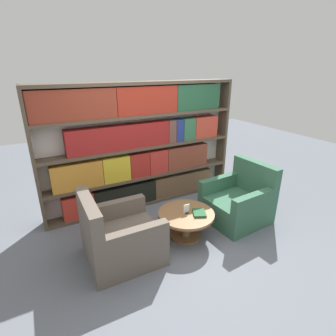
{
  "coord_description": "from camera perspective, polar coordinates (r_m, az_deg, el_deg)",
  "views": [
    {
      "loc": [
        -1.66,
        -2.48,
        2.34
      ],
      "look_at": [
        0.11,
        0.79,
        0.89
      ],
      "focal_mm": 28.0,
      "sensor_mm": 36.0,
      "label": 1
    }
  ],
  "objects": [
    {
      "name": "bookshelf",
      "position": [
        4.49,
        -5.76,
        4.74
      ],
      "size": [
        3.42,
        0.3,
        2.12
      ],
      "color": "silver",
      "rests_on": "ground_plane"
    },
    {
      "name": "table_sign",
      "position": [
        3.76,
        4.02,
        -8.98
      ],
      "size": [
        0.09,
        0.06,
        0.13
      ],
      "color": "black",
      "rests_on": "coffee_table"
    },
    {
      "name": "ground_plane",
      "position": [
        3.79,
        4.5,
        -16.9
      ],
      "size": [
        14.0,
        14.0,
        0.0
      ],
      "primitive_type": "plane",
      "color": "slate"
    },
    {
      "name": "coffee_table",
      "position": [
        3.84,
        3.96,
        -11.12
      ],
      "size": [
        0.8,
        0.8,
        0.39
      ],
      "color": "brown",
      "rests_on": "ground_plane"
    },
    {
      "name": "armchair_right",
      "position": [
        4.39,
        15.08,
        -7.16
      ],
      "size": [
        0.95,
        0.91,
        0.93
      ],
      "rotation": [
        0.0,
        0.0,
        -1.5
      ],
      "color": "#336047",
      "rests_on": "ground_plane"
    },
    {
      "name": "stray_book",
      "position": [
        3.77,
        6.81,
        -9.67
      ],
      "size": [
        0.25,
        0.27,
        0.03
      ],
      "color": "#1E512D",
      "rests_on": "coffee_table"
    },
    {
      "name": "armchair_left",
      "position": [
        3.49,
        -10.6,
        -14.8
      ],
      "size": [
        0.91,
        0.86,
        0.93
      ],
      "rotation": [
        0.0,
        0.0,
        1.56
      ],
      "color": "brown",
      "rests_on": "ground_plane"
    }
  ]
}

